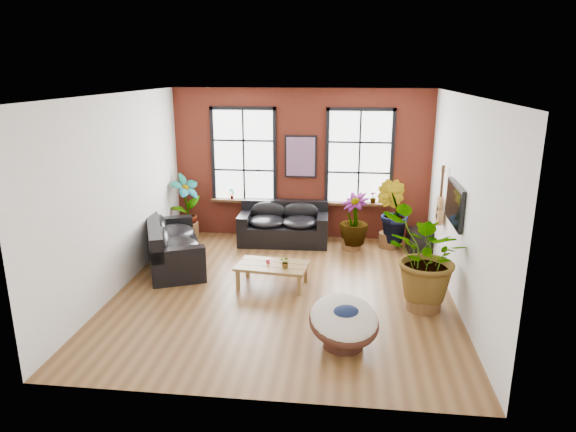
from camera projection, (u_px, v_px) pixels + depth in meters
name	position (u px, v px, depth m)	size (l,w,h in m)	color
room	(285.00, 196.00, 9.05)	(6.04, 6.54, 3.54)	brown
sofa_back	(284.00, 225.00, 11.91)	(2.07, 1.06, 0.94)	black
sofa_left	(171.00, 245.00, 10.54)	(1.86, 2.59, 0.94)	black
coffee_table	(272.00, 267.00, 9.51)	(1.38, 0.89, 0.50)	brown
papasan_chair	(344.00, 322.00, 7.40)	(1.30, 1.31, 0.77)	#442218
poster	(301.00, 157.00, 11.89)	(0.74, 0.06, 0.98)	black
tv_wall_unit	(450.00, 206.00, 9.21)	(0.13, 1.86, 1.20)	black
media_box	(422.00, 240.00, 11.35)	(0.65, 0.56, 0.50)	black
pot_back_left	(187.00, 230.00, 12.24)	(0.57, 0.57, 0.39)	brown
pot_back_right	(389.00, 240.00, 11.66)	(0.53, 0.53, 0.34)	brown
pot_right_wall	(424.00, 297.00, 8.63)	(0.67, 0.67, 0.43)	brown
pot_mid	(352.00, 242.00, 11.50)	(0.58, 0.58, 0.32)	brown
floor_plant_back_left	(186.00, 204.00, 12.05)	(0.75, 0.51, 1.42)	#10390F
floor_plant_back_right	(392.00, 212.00, 11.45)	(0.76, 0.61, 1.38)	#10390F
floor_plant_right_wall	(426.00, 257.00, 8.40)	(1.40, 1.21, 1.56)	#10390F
floor_plant_mid	(354.00, 219.00, 11.33)	(0.65, 0.65, 1.16)	#10390F
table_plant	(286.00, 262.00, 9.31)	(0.20, 0.18, 0.23)	#10390F
sill_plant_left	(232.00, 194.00, 12.28)	(0.14, 0.10, 0.27)	#10390F
sill_plant_right	(373.00, 197.00, 11.91)	(0.15, 0.15, 0.27)	#10390F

